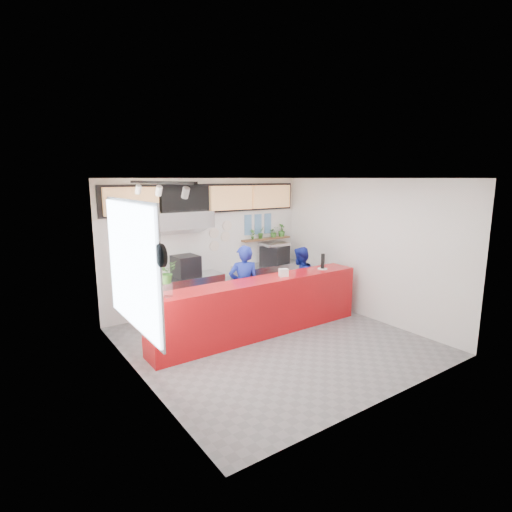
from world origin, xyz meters
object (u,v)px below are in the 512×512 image
service_counter (261,307)px  pepper_mill (323,261)px  espresso_machine (275,254)px  staff_right (300,281)px  panini_oven (186,266)px  staff_center (244,286)px

service_counter → pepper_mill: pepper_mill is taller
service_counter → espresso_machine: 2.56m
staff_right → pepper_mill: staff_right is taller
panini_oven → staff_center: size_ratio=0.30×
service_counter → staff_right: (1.45, 0.52, 0.21)m
panini_oven → staff_right: staff_right is taller
service_counter → panini_oven: (-0.71, 1.80, 0.58)m
service_counter → staff_center: size_ratio=2.66×
espresso_machine → pepper_mill: (-0.12, -1.82, 0.15)m
service_counter → pepper_mill: bearing=-0.7°
pepper_mill → espresso_machine: bearing=86.2°
panini_oven → staff_right: 2.54m
panini_oven → staff_center: 1.46m
service_counter → panini_oven: bearing=111.6°
staff_center → staff_right: 1.48m
panini_oven → service_counter: bearing=-71.6°
staff_right → espresso_machine: bearing=-131.3°
staff_center → staff_right: bearing=-157.6°
espresso_machine → staff_right: bearing=-125.6°
panini_oven → pepper_mill: size_ratio=1.61×
service_counter → panini_oven: 2.02m
panini_oven → staff_center: staff_center is taller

